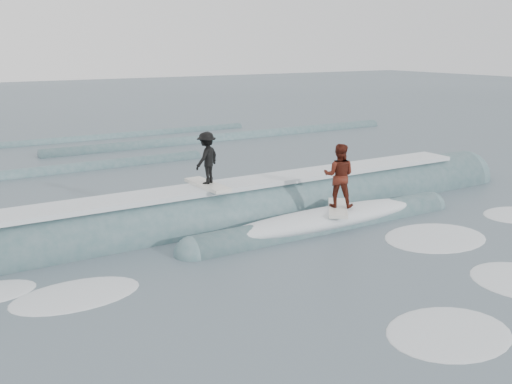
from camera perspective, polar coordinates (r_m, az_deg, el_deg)
ground at (r=15.17m, az=6.03°, el=-6.52°), size 160.00×160.00×0.00m
breaking_wave at (r=18.24m, az=-0.55°, el=-2.64°), size 23.50×3.92×2.28m
surfer_black at (r=17.35m, az=-4.94°, el=3.15°), size 1.18×2.03×1.68m
surfer_red at (r=17.44m, az=8.29°, el=1.41°), size 1.66×1.92×2.04m
whitewater at (r=14.74m, az=12.38°, el=-7.44°), size 17.70×8.36×0.10m
far_swells at (r=30.76m, az=-13.46°, el=4.01°), size 37.26×8.65×0.80m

